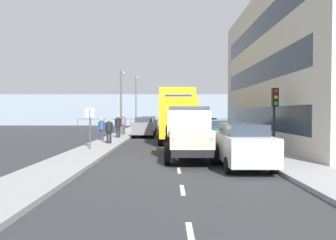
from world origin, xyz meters
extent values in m
plane|color=#2D2D30|center=(0.00, -10.31, 0.00)|extent=(80.00, 80.00, 0.00)
cube|color=gray|center=(-4.55, -10.31, 0.07)|extent=(2.18, 43.94, 0.15)
cube|color=gray|center=(4.55, -10.31, 0.07)|extent=(2.18, 43.94, 0.15)
cube|color=silver|center=(0.00, 7.14, 0.00)|extent=(0.12, 1.10, 0.01)
cube|color=silver|center=(0.00, 4.17, 0.00)|extent=(0.12, 1.10, 0.01)
cube|color=silver|center=(0.00, 1.43, 0.00)|extent=(0.12, 1.10, 0.01)
cube|color=silver|center=(0.00, -1.45, 0.00)|extent=(0.12, 1.10, 0.01)
cube|color=silver|center=(0.00, -4.29, 0.00)|extent=(0.12, 1.10, 0.01)
cube|color=silver|center=(0.00, -6.59, 0.00)|extent=(0.12, 1.10, 0.01)
cube|color=silver|center=(0.00, -9.13, 0.00)|extent=(0.12, 1.10, 0.01)
cube|color=silver|center=(0.00, -11.93, 0.00)|extent=(0.12, 1.10, 0.01)
cube|color=silver|center=(0.00, -14.47, 0.00)|extent=(0.12, 1.10, 0.01)
cube|color=silver|center=(0.00, -17.30, 0.00)|extent=(0.12, 1.10, 0.01)
cube|color=silver|center=(0.00, -20.03, 0.00)|extent=(0.12, 1.10, 0.01)
cube|color=silver|center=(0.00, -22.65, 0.00)|extent=(0.12, 1.10, 0.01)
cube|color=silver|center=(0.00, -25.62, 0.00)|extent=(0.12, 1.10, 0.01)
cube|color=silver|center=(0.00, -28.37, 0.00)|extent=(0.12, 1.10, 0.01)
cube|color=beige|center=(-9.22, -8.09, 5.15)|extent=(7.16, 19.02, 10.30)
cube|color=#2D3847|center=(-5.67, -8.09, 1.80)|extent=(0.08, 16.17, 1.40)
cube|color=#2D3847|center=(-5.67, -8.09, 4.80)|extent=(0.08, 16.17, 1.40)
cube|color=#2D3847|center=(-5.67, -8.09, 7.80)|extent=(0.08, 16.17, 1.40)
cube|color=#8C9EAD|center=(0.00, -35.28, 2.50)|extent=(80.00, 0.80, 5.00)
cylinder|color=#4C5156|center=(-14.00, -31.68, 0.60)|extent=(0.08, 0.08, 1.20)
cylinder|color=#4C5156|center=(-12.00, -31.68, 0.60)|extent=(0.08, 0.08, 1.20)
cylinder|color=#4C5156|center=(-10.00, -31.68, 0.60)|extent=(0.08, 0.08, 1.20)
cylinder|color=#4C5156|center=(-8.00, -31.68, 0.60)|extent=(0.08, 0.08, 1.20)
cylinder|color=#4C5156|center=(-6.00, -31.68, 0.60)|extent=(0.08, 0.08, 1.20)
cylinder|color=#4C5156|center=(-4.00, -31.68, 0.60)|extent=(0.08, 0.08, 1.20)
cylinder|color=#4C5156|center=(-2.00, -31.68, 0.60)|extent=(0.08, 0.08, 1.20)
cylinder|color=#4C5156|center=(0.00, -31.68, 0.60)|extent=(0.08, 0.08, 1.20)
cylinder|color=#4C5156|center=(2.00, -31.68, 0.60)|extent=(0.08, 0.08, 1.20)
cylinder|color=#4C5156|center=(4.00, -31.68, 0.60)|extent=(0.08, 0.08, 1.20)
cylinder|color=#4C5156|center=(6.00, -31.68, 0.60)|extent=(0.08, 0.08, 1.20)
cylinder|color=#4C5156|center=(8.00, -31.68, 0.60)|extent=(0.08, 0.08, 1.20)
cylinder|color=#4C5156|center=(10.00, -31.68, 0.60)|extent=(0.08, 0.08, 1.20)
cylinder|color=#4C5156|center=(12.00, -31.68, 0.60)|extent=(0.08, 0.08, 1.20)
cylinder|color=#4C5156|center=(14.00, -31.68, 0.60)|extent=(0.08, 0.08, 1.20)
cube|color=#4C5156|center=(0.00, -31.68, 1.12)|extent=(28.00, 0.08, 0.08)
cube|color=black|center=(-0.52, -1.52, 0.60)|extent=(1.64, 5.60, 0.30)
cube|color=beige|center=(-0.52, 0.33, 1.10)|extent=(1.72, 1.90, 0.70)
cube|color=silver|center=(-0.52, 1.22, 1.07)|extent=(1.16, 0.08, 0.56)
sphere|color=white|center=(-1.26, 1.22, 1.20)|extent=(0.20, 0.20, 0.20)
sphere|color=white|center=(0.21, 1.22, 1.20)|extent=(0.20, 0.20, 0.20)
cube|color=beige|center=(-0.52, -1.18, 1.67)|extent=(1.93, 1.34, 1.15)
cube|color=#2D3847|center=(-0.52, -1.18, 2.15)|extent=(1.79, 1.23, 0.56)
cube|color=#2D2319|center=(-0.52, -2.86, 0.83)|extent=(2.10, 2.80, 0.16)
cube|color=black|center=(-1.53, -2.86, 1.15)|extent=(0.08, 2.80, 0.56)
cube|color=black|center=(0.49, -2.86, 1.15)|extent=(0.08, 2.80, 0.56)
cylinder|color=black|center=(-1.49, 0.16, 0.45)|extent=(0.24, 0.90, 0.90)
cylinder|color=black|center=(0.44, 0.16, 0.45)|extent=(0.24, 0.90, 0.90)
cylinder|color=black|center=(-1.49, -3.06, 0.45)|extent=(0.24, 0.90, 0.90)
cylinder|color=black|center=(0.44, -3.06, 0.45)|extent=(0.24, 0.90, 0.90)
cube|color=gold|center=(-0.24, -6.60, 1.82)|extent=(2.40, 2.21, 2.60)
cube|color=#2D3847|center=(-0.24, -6.60, 2.39)|extent=(2.20, 2.04, 0.80)
cube|color=#1933B2|center=(-0.24, -6.60, 3.22)|extent=(1.75, 0.20, 0.16)
cube|color=gold|center=(-0.24, -10.59, 2.37)|extent=(2.50, 5.95, 3.00)
cube|color=black|center=(-0.24, -9.66, 0.70)|extent=(2.00, 8.07, 0.36)
cylinder|color=black|center=(-1.39, -6.68, 0.52)|extent=(0.28, 1.04, 1.04)
cylinder|color=black|center=(0.91, -6.68, 0.52)|extent=(0.28, 1.04, 1.04)
cylinder|color=black|center=(-1.39, -10.30, 0.52)|extent=(0.28, 1.04, 1.04)
cylinder|color=black|center=(0.91, -10.30, 0.52)|extent=(0.28, 1.04, 1.04)
cylinder|color=black|center=(-1.39, -12.42, 0.52)|extent=(0.28, 1.04, 1.04)
cylinder|color=black|center=(0.91, -12.42, 0.52)|extent=(0.28, 1.04, 1.04)
cube|color=#B7BABF|center=(-2.51, 0.67, 0.80)|extent=(1.71, 4.31, 1.00)
cube|color=#2D3847|center=(-2.51, 0.87, 1.51)|extent=(1.40, 2.37, 0.42)
cylinder|color=black|center=(-1.70, -0.67, 0.30)|extent=(0.18, 0.60, 0.60)
cylinder|color=black|center=(-3.32, -0.67, 0.30)|extent=(0.18, 0.60, 0.60)
cylinder|color=black|center=(-1.70, 2.00, 0.30)|extent=(0.18, 0.60, 0.60)
cylinder|color=black|center=(-3.32, 2.00, 0.30)|extent=(0.18, 0.60, 0.60)
cube|color=#1E6670|center=(-2.51, -4.52, 0.80)|extent=(1.77, 4.39, 1.00)
cube|color=#2D3847|center=(-2.51, -4.32, 1.51)|extent=(1.45, 2.42, 0.42)
cylinder|color=black|center=(-1.67, -5.88, 0.30)|extent=(0.18, 0.60, 0.60)
cylinder|color=black|center=(-3.35, -5.88, 0.30)|extent=(0.18, 0.60, 0.60)
cylinder|color=black|center=(-1.67, -3.16, 0.30)|extent=(0.18, 0.60, 0.60)
cylinder|color=black|center=(-3.35, -3.16, 0.30)|extent=(0.18, 0.60, 0.60)
cube|color=navy|center=(-2.51, -10.91, 0.80)|extent=(1.71, 3.98, 1.00)
cube|color=#2D3847|center=(-2.51, -10.71, 1.51)|extent=(1.40, 2.19, 0.42)
cylinder|color=black|center=(-1.70, -12.14, 0.30)|extent=(0.18, 0.60, 0.60)
cylinder|color=black|center=(-3.32, -12.14, 0.30)|extent=(0.18, 0.60, 0.60)
cylinder|color=black|center=(-1.70, -9.68, 0.30)|extent=(0.18, 0.60, 0.60)
cylinder|color=black|center=(-3.32, -9.68, 0.30)|extent=(0.18, 0.60, 0.60)
cube|color=slate|center=(2.51, -13.38, 0.80)|extent=(1.77, 4.01, 1.00)
cube|color=#2D3847|center=(2.51, -13.58, 1.51)|extent=(1.45, 2.21, 0.42)
cylinder|color=black|center=(1.67, -12.14, 0.30)|extent=(0.18, 0.60, 0.60)
cylinder|color=black|center=(3.35, -12.14, 0.30)|extent=(0.18, 0.60, 0.60)
cylinder|color=black|center=(1.67, -14.63, 0.30)|extent=(0.18, 0.60, 0.60)
cylinder|color=black|center=(3.35, -14.63, 0.30)|extent=(0.18, 0.60, 0.60)
cube|color=black|center=(2.51, -18.77, 0.80)|extent=(1.73, 4.47, 1.00)
cube|color=#2D3847|center=(2.51, -18.97, 1.51)|extent=(1.42, 2.46, 0.42)
cylinder|color=black|center=(1.69, -17.38, 0.30)|extent=(0.18, 0.60, 0.60)
cylinder|color=black|center=(3.33, -17.38, 0.30)|extent=(0.18, 0.60, 0.60)
cylinder|color=black|center=(1.69, -20.15, 0.30)|extent=(0.18, 0.60, 0.60)
cylinder|color=black|center=(3.33, -20.15, 0.30)|extent=(0.18, 0.60, 0.60)
cylinder|color=black|center=(4.14, -6.63, 0.54)|extent=(0.14, 0.14, 0.77)
cylinder|color=black|center=(4.32, -6.63, 0.54)|extent=(0.14, 0.14, 0.77)
cylinder|color=black|center=(4.23, -6.63, 1.23)|extent=(0.34, 0.34, 0.61)
cylinder|color=black|center=(4.01, -6.63, 1.20)|extent=(0.09, 0.09, 0.56)
cylinder|color=black|center=(4.45, -6.63, 1.20)|extent=(0.09, 0.09, 0.56)
sphere|color=tan|center=(4.23, -6.63, 1.64)|extent=(0.21, 0.21, 0.21)
cylinder|color=#383342|center=(5.08, -8.68, 0.53)|extent=(0.14, 0.14, 0.76)
cylinder|color=#383342|center=(5.26, -8.68, 0.53)|extent=(0.14, 0.14, 0.76)
cylinder|color=#2D4C8C|center=(5.17, -8.68, 1.22)|extent=(0.34, 0.34, 0.60)
cylinder|color=#2D4C8C|center=(4.95, -8.68, 1.18)|extent=(0.09, 0.09, 0.56)
cylinder|color=#2D4C8C|center=(5.39, -8.68, 1.18)|extent=(0.09, 0.09, 0.56)
sphere|color=tan|center=(5.17, -8.68, 1.62)|extent=(0.21, 0.21, 0.21)
cylinder|color=black|center=(4.30, -11.02, 0.58)|extent=(0.14, 0.14, 0.87)
cylinder|color=black|center=(4.48, -11.02, 0.58)|extent=(0.14, 0.14, 0.87)
cylinder|color=black|center=(4.39, -11.02, 1.36)|extent=(0.34, 0.34, 0.69)
cylinder|color=black|center=(4.17, -11.02, 1.33)|extent=(0.09, 0.09, 0.63)
cylinder|color=black|center=(4.61, -11.02, 1.33)|extent=(0.09, 0.09, 0.63)
sphere|color=tan|center=(4.39, -11.02, 1.82)|extent=(0.24, 0.24, 0.24)
cylinder|color=#4C473D|center=(4.35, -14.06, 0.59)|extent=(0.14, 0.14, 0.88)
cylinder|color=#4C473D|center=(4.53, -14.06, 0.59)|extent=(0.14, 0.14, 0.88)
cylinder|color=gray|center=(4.44, -14.06, 1.38)|extent=(0.34, 0.34, 0.70)
cylinder|color=gray|center=(4.22, -14.06, 1.35)|extent=(0.09, 0.09, 0.64)
cylinder|color=gray|center=(4.66, -14.06, 1.35)|extent=(0.09, 0.09, 0.64)
sphere|color=tan|center=(4.44, -14.06, 1.85)|extent=(0.24, 0.24, 0.24)
cylinder|color=#4C473D|center=(4.71, -16.07, 0.57)|extent=(0.14, 0.14, 0.85)
cylinder|color=#4C473D|center=(4.89, -16.07, 0.57)|extent=(0.14, 0.14, 0.85)
cylinder|color=#47724C|center=(4.80, -16.07, 1.34)|extent=(0.34, 0.34, 0.67)
cylinder|color=#47724C|center=(4.58, -16.07, 1.30)|extent=(0.09, 0.09, 0.62)
cylinder|color=#47724C|center=(5.02, -16.07, 1.30)|extent=(0.09, 0.09, 0.62)
sphere|color=tan|center=(4.80, -16.07, 1.79)|extent=(0.23, 0.23, 0.23)
cylinder|color=black|center=(-4.82, -2.18, 1.75)|extent=(0.12, 0.12, 3.20)
cube|color=black|center=(-4.82, -2.04, 2.90)|extent=(0.28, 0.24, 0.90)
sphere|color=red|center=(-4.82, -1.92, 3.20)|extent=(0.18, 0.18, 0.18)
sphere|color=orange|center=(-4.82, -1.92, 2.90)|extent=(0.18, 0.18, 0.18)
sphere|color=green|center=(-4.82, -1.92, 2.60)|extent=(0.18, 0.18, 0.18)
cylinder|color=#59595B|center=(4.50, -13.24, 2.97)|extent=(0.16, 0.16, 5.64)
cylinder|color=#59595B|center=(4.50, -13.69, 5.69)|extent=(0.10, 0.90, 0.10)
sphere|color=silver|center=(4.50, -14.14, 5.64)|extent=(0.32, 0.32, 0.32)
cylinder|color=#59595B|center=(4.59, -25.89, 3.49)|extent=(0.16, 0.16, 6.68)
cylinder|color=#59595B|center=(4.59, -26.34, 6.73)|extent=(0.10, 0.90, 0.10)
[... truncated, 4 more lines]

